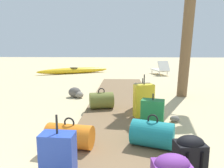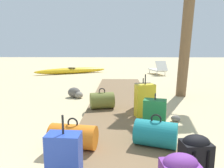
# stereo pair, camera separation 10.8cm
# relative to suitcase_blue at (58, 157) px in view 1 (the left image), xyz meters

# --- Properties ---
(ground_plane) EXTENTS (60.00, 60.00, 0.00)m
(ground_plane) POSITION_rel_suitcase_blue_xyz_m (0.67, 2.29, -0.36)
(ground_plane) COLOR #CCB789
(boardwalk) EXTENTS (1.68, 9.17, 0.08)m
(boardwalk) POSITION_rel_suitcase_blue_xyz_m (0.67, 3.20, -0.32)
(boardwalk) COLOR brown
(boardwalk) RESTS_ON ground
(suitcase_blue) EXTENTS (0.38, 0.24, 0.76)m
(suitcase_blue) POSITION_rel_suitcase_blue_xyz_m (0.00, 0.00, 0.00)
(suitcase_blue) COLOR #2847B7
(suitcase_blue) RESTS_ON boardwalk
(duffel_bag_teal) EXTENTS (0.71, 0.57, 0.50)m
(duffel_bag_teal) POSITION_rel_suitcase_blue_xyz_m (1.15, 0.89, -0.08)
(duffel_bag_teal) COLOR #197A7F
(duffel_bag_teal) RESTS_ON boardwalk
(duffel_bag_olive) EXTENTS (0.64, 0.52, 0.51)m
(duffel_bag_olive) POSITION_rel_suitcase_blue_xyz_m (0.20, 2.87, -0.08)
(duffel_bag_olive) COLOR olive
(duffel_bag_olive) RESTS_ON boardwalk
(suitcase_yellow) EXTENTS (0.46, 0.31, 0.91)m
(suitcase_yellow) POSITION_rel_suitcase_blue_xyz_m (1.16, 2.31, 0.07)
(suitcase_yellow) COLOR gold
(suitcase_yellow) RESTS_ON boardwalk
(suitcase_tan) EXTENTS (0.42, 0.22, 0.74)m
(suitcase_tan) POSITION_rel_suitcase_blue_xyz_m (1.19, 2.94, 0.03)
(suitcase_tan) COLOR tan
(suitcase_tan) RESTS_ON boardwalk
(backpack_black) EXTENTS (0.33, 0.28, 0.55)m
(backpack_black) POSITION_rel_suitcase_blue_xyz_m (1.42, 0.01, 0.01)
(backpack_black) COLOR black
(backpack_black) RESTS_ON boardwalk
(suitcase_green) EXTENTS (0.44, 0.33, 0.68)m
(suitcase_green) POSITION_rel_suitcase_blue_xyz_m (1.23, 1.48, 0.01)
(suitcase_green) COLOR #237538
(suitcase_green) RESTS_ON boardwalk
(duffel_bag_orange) EXTENTS (0.74, 0.46, 0.46)m
(duffel_bag_orange) POSITION_rel_suitcase_blue_xyz_m (-0.07, 0.80, -0.10)
(duffel_bag_orange) COLOR orange
(duffel_bag_orange) RESTS_ON boardwalk
(lounge_chair) EXTENTS (0.92, 1.60, 0.82)m
(lounge_chair) POSITION_rel_suitcase_blue_xyz_m (2.89, 10.14, -0.03)
(lounge_chair) COLOR white
(lounge_chair) RESTS_ON ground
(kayak) EXTENTS (4.09, 2.45, 0.36)m
(kayak) POSITION_rel_suitcase_blue_xyz_m (-2.23, 10.50, -0.18)
(kayak) COLOR gold
(kayak) RESTS_ON ground
(rock_left_mid) EXTENTS (0.50, 0.46, 0.31)m
(rock_left_mid) POSITION_rel_suitcase_blue_xyz_m (-0.80, 4.35, -0.20)
(rock_left_mid) COLOR #5B5651
(rock_left_mid) RESTS_ON ground
(rock_left_far) EXTENTS (0.37, 0.37, 0.21)m
(rock_left_far) POSITION_rel_suitcase_blue_xyz_m (-0.63, 4.24, -0.26)
(rock_left_far) COLOR gray
(rock_left_far) RESTS_ON ground
(rock_right_mid) EXTENTS (0.22, 0.18, 0.13)m
(rock_right_mid) POSITION_rel_suitcase_blue_xyz_m (1.81, 2.20, -0.29)
(rock_right_mid) COLOR slate
(rock_right_mid) RESTS_ON ground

